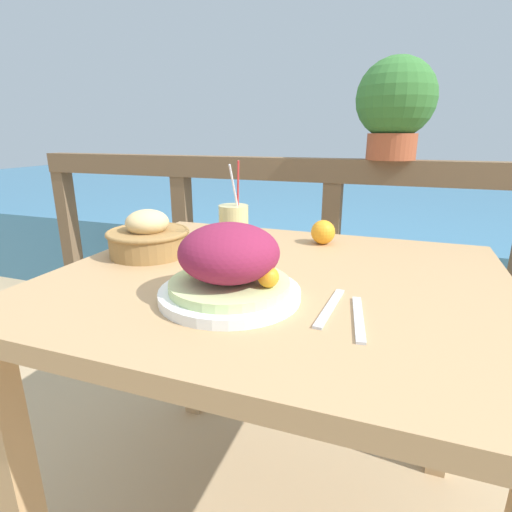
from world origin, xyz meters
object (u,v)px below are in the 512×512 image
at_px(drink_glass, 234,233).
at_px(potted_plant, 395,104).
at_px(bread_basket, 148,237).
at_px(salad_plate, 229,267).

distance_m(drink_glass, potted_plant, 0.83).
xyz_separation_m(bread_basket, potted_plant, (0.57, 0.72, 0.36)).
bearing_deg(drink_glass, salad_plate, -69.15).
bearing_deg(potted_plant, drink_glass, -116.25).
bearing_deg(bread_basket, drink_glass, 8.29).
xyz_separation_m(drink_glass, bread_basket, (-0.23, -0.03, -0.02)).
height_order(salad_plate, potted_plant, potted_plant).
height_order(salad_plate, drink_glass, drink_glass).
bearing_deg(salad_plate, drink_glass, 110.85).
bearing_deg(drink_glass, bread_basket, -171.71).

